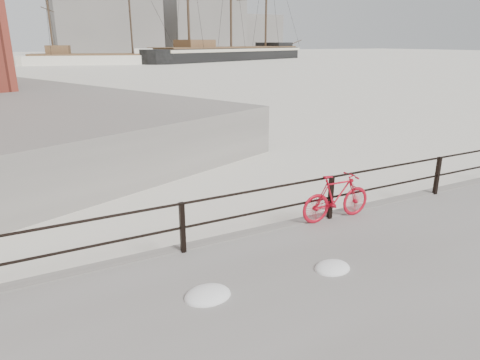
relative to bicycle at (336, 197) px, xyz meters
name	(u,v)px	position (x,y,z in m)	size (l,w,h in m)	color
ground	(428,204)	(3.42, 0.25, -0.88)	(400.00, 400.00, 0.00)	white
guardrail	(437,176)	(3.42, 0.10, -0.03)	(28.00, 0.10, 1.00)	black
bicycle	(336,197)	(0.00, 0.00, 0.00)	(1.76, 0.26, 1.06)	#B20B1D
barque_black	(231,60)	(40.33, 85.80, -0.88)	(58.43, 19.12, 33.18)	black
schooner_mid	(95,64)	(8.69, 80.62, -0.88)	(31.47, 13.32, 22.41)	white
industrial_west	(107,25)	(23.42, 140.25, 8.12)	(32.00, 18.00, 18.00)	gray
industrial_mid	(202,19)	(58.42, 145.25, 11.12)	(26.00, 20.00, 24.00)	gray
industrial_east	(251,34)	(81.42, 150.25, 6.12)	(20.00, 16.00, 14.00)	gray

